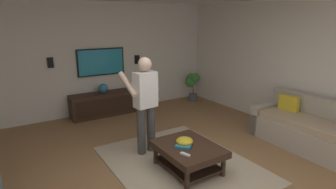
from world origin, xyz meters
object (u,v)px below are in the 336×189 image
media_console (107,104)px  vase_round (103,88)px  bowl (185,141)px  person_standing (145,100)px  book (183,146)px  potted_plant_tall (192,83)px  remote_white (185,154)px  wall_speaker_right (50,63)px  wall_speaker_left (137,59)px  tv (101,62)px  remote_black (185,137)px  coffee_table (188,152)px  couch (308,129)px

media_console → vase_round: vase_round is taller
bowl → person_standing: bearing=15.7°
media_console → book: 3.14m
potted_plant_tall → remote_white: 4.11m
person_standing → wall_speaker_right: 2.73m
person_standing → wall_speaker_left: person_standing is taller
tv → remote_black: tv is taller
media_console → person_standing: bearing=-3.4°
coffee_table → remote_white: (-0.22, 0.21, 0.12)m
bowl → vase_round: (3.08, 0.16, 0.20)m
media_console → bowl: media_console is taller
potted_plant_tall → bowl: (-2.94, 2.37, -0.07)m
bowl → remote_white: (-0.28, 0.19, -0.04)m
media_console → wall_speaker_left: (0.25, -0.96, 0.97)m
person_standing → book: bearing=-176.5°
coffee_table → remote_black: (0.26, -0.13, 0.12)m
wall_speaker_right → person_standing: bearing=-158.4°
vase_round → remote_black: bearing=-173.8°
bowl → wall_speaker_right: wall_speaker_right is taller
wall_speaker_right → tv: bearing=-90.7°
media_console → remote_black: media_console is taller
couch → coffee_table: (0.48, 2.30, -0.02)m
potted_plant_tall → wall_speaker_right: wall_speaker_right is taller
bowl → remote_black: size_ratio=1.69×
person_standing → bowl: (-0.81, -0.23, -0.48)m
vase_round → media_console: bearing=-98.5°
potted_plant_tall → bowl: 3.78m
tv → remote_black: (-3.11, -0.25, -0.84)m
wall_speaker_left → media_console: bearing=104.8°
wall_speaker_left → book: bearing=164.6°
media_console → wall_speaker_left: size_ratio=7.73×
vase_round → tv: bearing=-16.0°
remote_white → wall_speaker_right: 3.85m
coffee_table → person_standing: size_ratio=0.61×
couch → remote_white: couch is taller
coffee_table → media_console: (3.12, 0.12, -0.02)m
couch → bowl: size_ratio=7.60×
remote_white → wall_speaker_left: (3.60, -1.05, 0.83)m
potted_plant_tall → wall_speaker_left: bearing=75.8°
tv → bowl: tv is taller
bowl → remote_black: (0.20, -0.16, -0.04)m
couch → vase_round: couch is taller
tv → person_standing: person_standing is taller
couch → person_standing: person_standing is taller
remote_black → wall_speaker_right: wall_speaker_right is taller
couch → remote_white: 2.53m
remote_white → book: 0.24m
coffee_table → remote_white: bearing=135.8°
coffee_table → person_standing: person_standing is taller
vase_round → book: bearing=-178.3°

